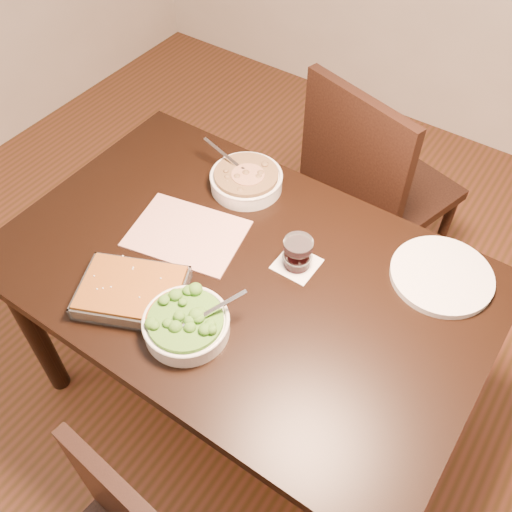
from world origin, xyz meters
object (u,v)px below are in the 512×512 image
stew_bowl (246,179)px  broccoli_bowl (186,324)px  dinner_plate (442,276)px  wine_tumbler (298,253)px  baking_dish (132,292)px  table (242,290)px  chair_far (370,184)px

stew_bowl → broccoli_bowl: (0.19, -0.54, -0.00)m
dinner_plate → broccoli_bowl: bearing=-131.3°
stew_bowl → dinner_plate: 0.67m
wine_tumbler → dinner_plate: (0.36, 0.19, -0.04)m
baking_dish → dinner_plate: bearing=15.2°
stew_bowl → wine_tumbler: bearing=-31.1°
table → dinner_plate: bearing=31.5°
wine_tumbler → chair_far: size_ratio=0.09×
dinner_plate → chair_far: size_ratio=0.29×
stew_bowl → wine_tumbler: 0.36m
stew_bowl → chair_far: (0.25, 0.45, -0.23)m
stew_bowl → broccoli_bowl: 0.57m
broccoli_bowl → baking_dish: (-0.19, -0.00, -0.01)m
baking_dish → wine_tumbler: 0.47m
baking_dish → chair_far: (0.25, 0.99, -0.22)m
broccoli_bowl → dinner_plate: 0.72m
table → chair_far: size_ratio=1.41×
dinner_plate → baking_dish: bearing=-140.8°
baking_dish → dinner_plate: (0.67, 0.54, -0.02)m
baking_dish → wine_tumbler: (0.31, 0.36, 0.03)m
baking_dish → stew_bowl: bearing=66.2°
broccoli_bowl → wine_tumbler: (0.12, 0.35, 0.02)m
broccoli_bowl → dinner_plate: broccoli_bowl is taller
dinner_plate → wine_tumbler: bearing=-152.3°
stew_bowl → chair_far: bearing=60.8°
table → wine_tumbler: wine_tumbler is taller
stew_bowl → chair_far: size_ratio=0.26×
table → chair_far: chair_far is taller
chair_far → wine_tumbler: bearing=111.2°
dinner_plate → table: bearing=-148.5°
chair_far → dinner_plate: bearing=149.2°
baking_dish → broccoli_bowl: bearing=-23.9°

